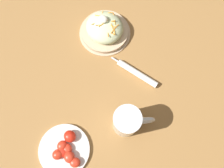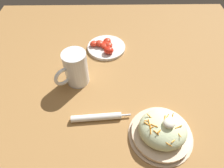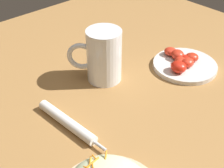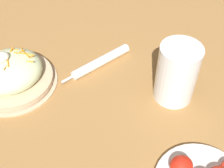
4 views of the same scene
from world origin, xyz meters
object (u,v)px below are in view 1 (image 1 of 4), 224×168
napkin_roll (137,73)px  tomato_plate (65,150)px  salad_plate (105,29)px  beer_mug (127,122)px

napkin_roll → tomato_plate: 0.41m
salad_plate → napkin_roll: 0.24m
napkin_roll → beer_mug: bearing=-65.1°
salad_plate → beer_mug: bearing=-39.8°
salad_plate → tomato_plate: salad_plate is taller
salad_plate → napkin_roll: bearing=-17.0°
napkin_roll → salad_plate: bearing=163.0°
salad_plate → tomato_plate: size_ratio=1.17×
napkin_roll → tomato_plate: tomato_plate is taller
tomato_plate → salad_plate: bearing=112.1°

